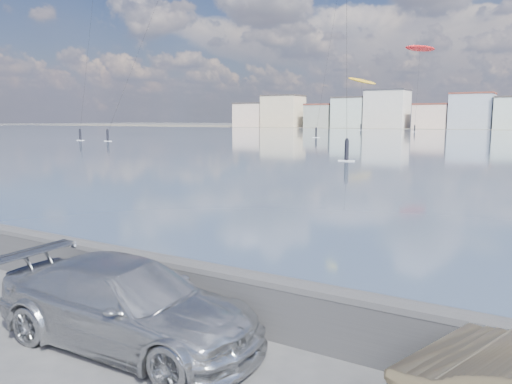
% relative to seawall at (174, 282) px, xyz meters
% --- Properties ---
extents(ground, '(700.00, 700.00, 0.00)m').
position_rel_seawall_xyz_m(ground, '(0.00, -2.70, -0.58)').
color(ground, '#333335').
rests_on(ground, ground).
extents(seawall, '(400.00, 0.36, 1.08)m').
position_rel_seawall_xyz_m(seawall, '(0.00, 0.00, 0.00)').
color(seawall, '#28282B').
rests_on(seawall, ground).
extents(car_silver, '(4.75, 2.11, 1.36)m').
position_rel_seawall_xyz_m(car_silver, '(0.26, -1.45, 0.10)').
color(car_silver, '#B0B2B6').
rests_on(car_silver, ground).
extents(kitesurfer_12, '(9.64, 10.49, 17.83)m').
position_rel_seawall_xyz_m(kitesurfer_12, '(-51.32, 153.86, 15.14)').
color(kitesurfer_12, '#BF8C19').
rests_on(kitesurfer_12, ground).
extents(kitesurfer_13, '(8.66, 17.23, 24.69)m').
position_rel_seawall_xyz_m(kitesurfer_13, '(-30.55, 143.63, 22.86)').
color(kitesurfer_13, red).
rests_on(kitesurfer_13, ground).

